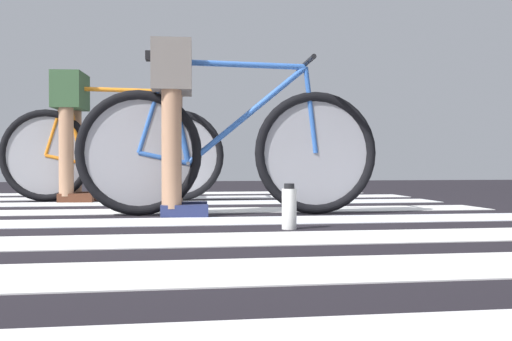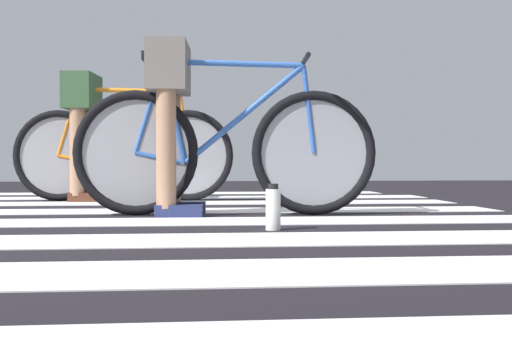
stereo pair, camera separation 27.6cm
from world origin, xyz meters
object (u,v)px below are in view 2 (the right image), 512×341
object	(u,v)px
bicycle_1_of_2	(224,148)
cyclist_2_of_2	(83,119)
cyclist_1_of_2	(170,104)
bicycle_2_of_2	(122,152)
water_bottle	(273,208)

from	to	relation	value
bicycle_1_of_2	cyclist_2_of_2	size ratio (longest dim) A/B	1.74
cyclist_1_of_2	cyclist_2_of_2	world-z (taller)	cyclist_2_of_2
bicycle_1_of_2	cyclist_1_of_2	bearing A→B (deg)	-180.00
cyclist_2_of_2	bicycle_2_of_2	bearing A→B (deg)	0.00
bicycle_1_of_2	cyclist_1_of_2	xyz separation A→B (m)	(-0.31, 0.02, 0.25)
cyclist_2_of_2	water_bottle	world-z (taller)	cyclist_2_of_2
cyclist_1_of_2	water_bottle	distance (m)	1.12
bicycle_1_of_2	bicycle_2_of_2	xyz separation A→B (m)	(-0.74, 1.43, 0.00)
cyclist_1_of_2	bicycle_2_of_2	distance (m)	1.49
bicycle_2_of_2	cyclist_2_of_2	world-z (taller)	cyclist_2_of_2
bicycle_1_of_2	cyclist_1_of_2	distance (m)	0.40
cyclist_1_of_2	bicycle_2_of_2	size ratio (longest dim) A/B	0.57
cyclist_1_of_2	cyclist_2_of_2	bearing A→B (deg)	120.89
bicycle_1_of_2	cyclist_2_of_2	distance (m)	1.82
bicycle_1_of_2	water_bottle	world-z (taller)	bicycle_1_of_2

